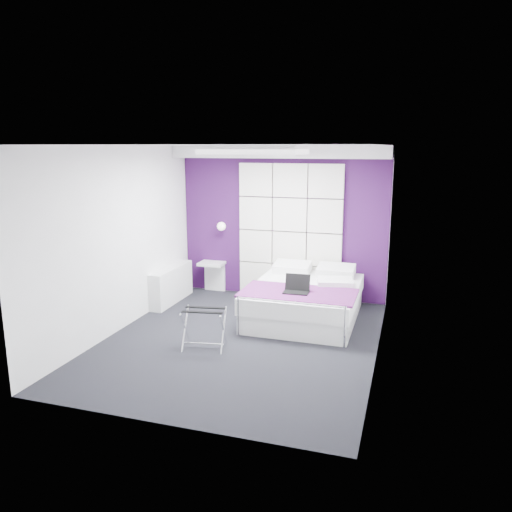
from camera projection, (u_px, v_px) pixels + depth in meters
The scene contains 15 objects.
floor at pixel (241, 341), 6.79m from camera, with size 4.40×4.40×0.00m, color black.
ceiling at pixel (239, 145), 6.23m from camera, with size 4.40×4.40×0.00m, color white.
wall_back at pixel (282, 223), 8.56m from camera, with size 3.60×3.60×0.00m, color white.
wall_left at pixel (120, 240), 7.03m from camera, with size 4.40×4.40×0.00m, color white.
wall_right at pixel (382, 256), 5.98m from camera, with size 4.40×4.40×0.00m, color white.
accent_wall at pixel (282, 223), 8.55m from camera, with size 3.58×0.02×2.58m, color #330E3F.
soffit at pixel (279, 152), 8.07m from camera, with size 3.58×0.50×0.20m, color white.
headboard at pixel (290, 231), 8.49m from camera, with size 1.80×0.08×2.30m, color white, non-canonical shape.
skylight at pixel (254, 149), 6.80m from camera, with size 1.36×0.86×0.12m, color white, non-canonical shape.
wall_lamp at pixel (222, 226), 8.75m from camera, with size 0.15×0.15×0.15m, color white.
radiator at pixel (171, 285), 8.43m from camera, with size 0.22×1.20×0.60m, color white.
bed at pixel (305, 300), 7.62m from camera, with size 1.63×1.96×0.69m.
nightstand at pixel (212, 264), 8.92m from camera, with size 0.44×0.34×0.05m, color white.
luggage_rack at pixel (204, 329), 6.50m from camera, with size 0.53×0.39×0.52m.
laptop at pixel (297, 288), 7.10m from camera, with size 0.36×0.25×0.26m.
Camera 1 is at (2.10, -6.03, 2.58)m, focal length 35.00 mm.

